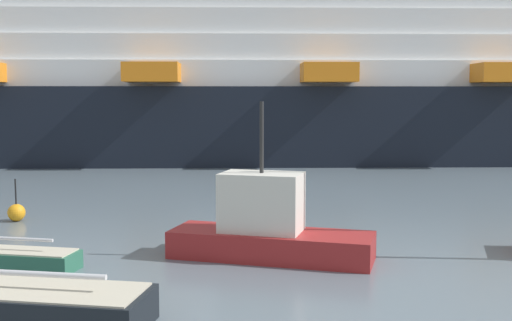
{
  "coord_description": "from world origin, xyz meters",
  "views": [
    {
      "loc": [
        -0.44,
        -6.15,
        4.76
      ],
      "look_at": [
        0.0,
        16.8,
        2.46
      ],
      "focal_mm": 43.96,
      "sensor_mm": 36.0,
      "label": 1
    }
  ],
  "objects_px": {
    "fishing_boat_1": "(267,228)",
    "channel_buoy_0": "(16,212)",
    "sailboat_1": "(2,298)",
    "cruise_ship": "(388,78)"
  },
  "relations": [
    {
      "from": "sailboat_1",
      "to": "channel_buoy_0",
      "type": "height_order",
      "value": "sailboat_1"
    },
    {
      "from": "sailboat_1",
      "to": "fishing_boat_1",
      "type": "relative_size",
      "value": 1.68
    },
    {
      "from": "sailboat_1",
      "to": "cruise_ship",
      "type": "bearing_deg",
      "value": -103.67
    },
    {
      "from": "fishing_boat_1",
      "to": "sailboat_1",
      "type": "bearing_deg",
      "value": 58.79
    },
    {
      "from": "cruise_ship",
      "to": "fishing_boat_1",
      "type": "bearing_deg",
      "value": -109.41
    },
    {
      "from": "channel_buoy_0",
      "to": "sailboat_1",
      "type": "bearing_deg",
      "value": -71.64
    },
    {
      "from": "sailboat_1",
      "to": "cruise_ship",
      "type": "height_order",
      "value": "cruise_ship"
    },
    {
      "from": "fishing_boat_1",
      "to": "channel_buoy_0",
      "type": "relative_size",
      "value": 3.81
    },
    {
      "from": "channel_buoy_0",
      "to": "cruise_ship",
      "type": "bearing_deg",
      "value": 51.5
    },
    {
      "from": "cruise_ship",
      "to": "sailboat_1",
      "type": "bearing_deg",
      "value": -114.92
    }
  ]
}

